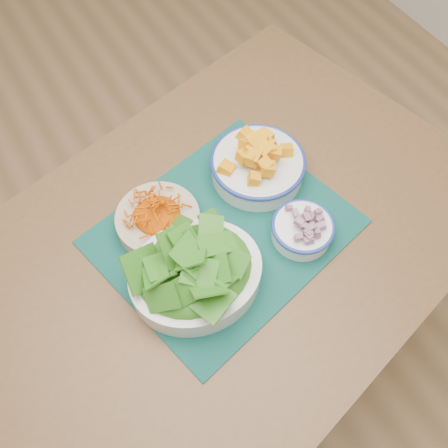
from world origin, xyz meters
The scene contains 7 objects.
ground centered at (0.00, 0.00, 0.00)m, with size 4.00×4.00×0.00m, color #A87E51.
table centered at (-0.03, -0.26, 0.66)m, with size 1.40×1.09×0.75m.
placemat centered at (0.00, -0.25, 0.75)m, with size 0.51×0.42×0.00m, color #07302B.
carrot_bowl centered at (-0.12, -0.16, 0.79)m, with size 0.22×0.22×0.07m.
squash_bowl centered at (0.15, -0.16, 0.80)m, with size 0.28×0.28×0.11m.
lettuce_bowl centered at (-0.11, -0.32, 0.82)m, with size 0.30×0.26×0.13m.
onion_bowl centered at (0.14, -0.35, 0.79)m, with size 0.16×0.16×0.07m.
Camera 1 is at (-0.29, -0.72, 1.70)m, focal length 40.00 mm.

